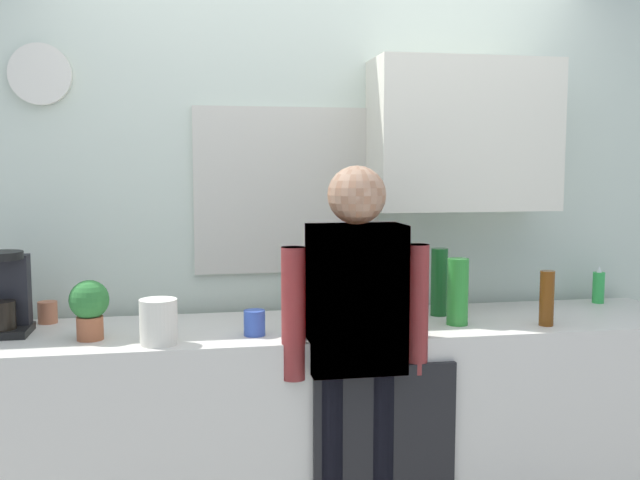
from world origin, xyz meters
The scene contains 16 objects.
kitchen_counter centered at (0.00, 0.30, 0.47)m, with size 3.12×0.64×0.94m, color beige.
dishwasher_panel centered at (0.11, -0.03, 0.42)m, with size 0.56×0.02×0.84m, color black.
back_wall_assembly centered at (0.07, 0.70, 1.36)m, with size 4.72×0.42×2.60m.
coffee_maker centered at (-1.34, 0.37, 1.08)m, with size 0.20×0.20×0.33m.
bottle_amber_beer centered at (0.84, 0.11, 1.05)m, with size 0.06×0.06×0.23m, color brown.
bottle_green_wine centered at (0.47, 0.38, 1.09)m, with size 0.07×0.07×0.30m, color #195923.
bottle_clear_soda centered at (0.48, 0.19, 1.08)m, with size 0.09×0.09×0.28m, color #2D8C33.
cup_terracotta_mug centered at (-1.21, 0.54, 0.98)m, with size 0.08×0.08×0.09m, color #B26647.
cup_white_mug centered at (-0.23, 0.10, 0.98)m, with size 0.08×0.08×0.10m, color white.
cup_blue_mug centered at (-0.37, 0.16, 0.99)m, with size 0.08×0.08×0.10m, color #3351B2.
mixing_bowl centered at (0.07, 0.14, 0.98)m, with size 0.22×0.22×0.08m, color white.
potted_plant centered at (-1.00, 0.20, 1.07)m, with size 0.15×0.15×0.23m.
dish_soap centered at (1.33, 0.52, 1.01)m, with size 0.06×0.06×0.18m.
storage_canister centered at (-0.74, 0.08, 1.02)m, with size 0.14×0.14×0.17m, color silver.
person_at_sink centered at (0.00, 0.00, 0.95)m, with size 0.57×0.22×1.60m.
person_guest centered at (0.00, 0.00, 0.95)m, with size 0.57×0.22×1.60m.
Camera 1 is at (-0.62, -2.58, 1.60)m, focal length 39.88 mm.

